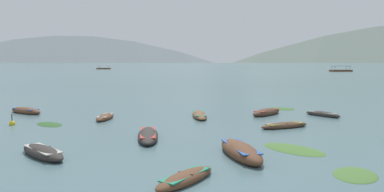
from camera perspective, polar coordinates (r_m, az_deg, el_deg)
The scene contains 21 objects.
ground_plane at distance 1506.44m, azimuth 3.75°, elevation 5.29°, with size 6000.00×6000.00×0.00m, color slate.
mountain_1 at distance 1600.29m, azimuth -12.62°, elevation 11.61°, with size 1370.03×1370.03×358.60m, color slate.
mountain_2 at distance 1578.29m, azimuth 6.49°, elevation 11.05°, with size 793.15×793.15×317.42m, color slate.
mountain_3 at distance 1776.50m, azimuth 22.63°, elevation 11.54°, with size 1690.34×1690.34×410.17m, color slate.
rowboat_0 at distance 13.34m, azimuth -1.01°, elevation -12.71°, with size 2.41×3.20×0.46m.
rowboat_1 at distance 30.00m, azimuth 11.57°, elevation -2.52°, with size 3.16×3.60×0.63m.
rowboat_3 at distance 24.49m, azimuth 14.27°, elevation -4.49°, with size 3.59×2.48×0.44m.
rowboat_4 at distance 28.22m, azimuth 1.18°, elevation -2.99°, with size 1.65×4.47×0.50m.
rowboat_6 at distance 16.87m, azimuth 7.62°, elevation -8.55°, with size 2.39×4.42×0.75m.
rowboat_8 at distance 30.47m, azimuth 19.77°, elevation -2.70°, with size 2.54×2.82×0.47m.
rowboat_9 at distance 33.31m, azimuth -24.56°, elevation -2.13°, with size 3.82×2.87×0.61m.
rowboat_11 at distance 20.61m, azimuth -6.90°, elevation -6.13°, with size 1.90×4.57×0.57m.
rowboat_12 at distance 27.93m, azimuth -13.44°, elevation -3.24°, with size 0.92×3.13×0.48m.
rowboat_13 at distance 18.07m, azimuth -22.32°, elevation -8.16°, with size 3.41×3.20×0.56m.
ferry_0 at distance 203.50m, azimuth -13.65°, elevation 4.23°, with size 7.62×3.37×2.54m.
ferry_1 at distance 164.95m, azimuth 22.25°, elevation 3.72°, with size 9.28×5.40×2.54m.
mooring_buoy at distance 27.64m, azimuth -26.32°, elevation -3.88°, with size 0.40×0.40×0.86m.
weed_patch_0 at distance 26.76m, azimuth -21.41°, elevation -4.18°, with size 1.37×2.67×0.14m, color #2D5628.
weed_patch_2 at distance 33.94m, azimuth 13.76°, elevation -1.98°, with size 2.44×1.95×0.14m, color #38662D.
weed_patch_3 at distance 15.44m, azimuth 24.18°, elevation -11.21°, with size 2.24×1.59×0.14m, color #477033.
weed_patch_5 at distance 18.68m, azimuth 15.61°, elevation -8.06°, with size 3.39×1.84×0.14m, color #477033.
Camera 1 is at (2.56, -6.43, 4.31)m, focal length 34.09 mm.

